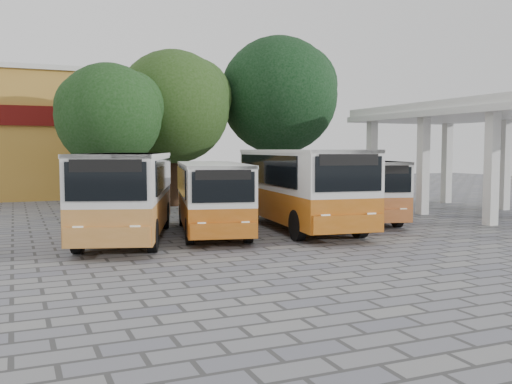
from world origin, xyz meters
name	(u,v)px	position (x,y,z in m)	size (l,w,h in m)	color
ground	(355,244)	(0.00, 0.00, 0.00)	(90.00, 90.00, 0.00)	slate
terminal_shelter	(501,112)	(10.50, 4.00, 4.91)	(6.80, 15.80, 5.40)	silver
shophouse_block	(5,135)	(-11.00, 25.99, 4.16)	(20.40, 10.40, 8.30)	#B5802D
bus_far_left	(127,190)	(-6.87, 3.97, 1.75)	(5.00, 8.94, 3.03)	#BF7C36
bus_centre_left	(212,193)	(-3.70, 4.04, 1.54)	(3.83, 7.75, 2.66)	#AA5311
bus_centre_right	(301,183)	(-0.02, 3.92, 1.83)	(3.67, 9.03, 3.16)	#AC5711
bus_far_right	(356,186)	(3.48, 5.35, 1.55)	(4.10, 7.87, 2.68)	#A85927
tree_left	(110,113)	(-6.09, 12.57, 4.97)	(5.43, 5.17, 7.39)	#3A2B13
tree_middle	(174,103)	(-2.21, 14.92, 5.73)	(6.58, 6.27, 8.66)	black
tree_right	(280,92)	(4.56, 15.53, 6.70)	(7.48, 7.12, 10.02)	#372A17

